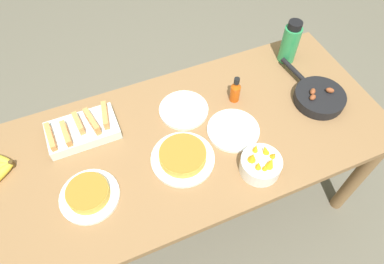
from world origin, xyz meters
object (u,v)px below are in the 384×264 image
at_px(frittata_plate_center, 183,157).
at_px(water_bottle, 290,43).
at_px(frittata_plate_side, 89,194).
at_px(empty_plate_far_left, 233,130).
at_px(skillet, 318,97).
at_px(fruit_bowl_mango, 261,164).
at_px(melon_tray, 82,130).
at_px(hot_sauce_bottle, 235,91).
at_px(empty_plate_near_front, 184,110).

relative_size(frittata_plate_center, water_bottle, 1.17).
relative_size(frittata_plate_side, empty_plate_far_left, 1.00).
relative_size(frittata_plate_center, empty_plate_far_left, 1.15).
relative_size(skillet, frittata_plate_side, 1.72).
xyz_separation_m(frittata_plate_center, fruit_bowl_mango, (0.27, -0.17, 0.02)).
height_order(empty_plate_far_left, water_bottle, water_bottle).
bearing_deg(frittata_plate_side, melon_tray, 81.59).
distance_m(empty_plate_far_left, hot_sauce_bottle, 0.20).
xyz_separation_m(frittata_plate_center, empty_plate_far_left, (0.26, 0.05, -0.02)).
relative_size(skillet, frittata_plate_center, 1.50).
bearing_deg(empty_plate_far_left, frittata_plate_center, -169.35).
bearing_deg(skillet, frittata_plate_center, 88.87).
height_order(fruit_bowl_mango, hot_sauce_bottle, hot_sauce_bottle).
distance_m(frittata_plate_center, frittata_plate_side, 0.40).
bearing_deg(water_bottle, frittata_plate_side, -161.55).
xyz_separation_m(empty_plate_far_left, hot_sauce_bottle, (0.09, 0.17, 0.05)).
relative_size(melon_tray, frittata_plate_center, 1.13).
xyz_separation_m(skillet, frittata_plate_center, (-0.71, -0.05, -0.00)).
height_order(melon_tray, frittata_plate_side, melon_tray).
xyz_separation_m(skillet, fruit_bowl_mango, (-0.44, -0.22, 0.02)).
xyz_separation_m(empty_plate_near_front, fruit_bowl_mango, (0.17, -0.41, 0.04)).
height_order(melon_tray, water_bottle, water_bottle).
xyz_separation_m(skillet, water_bottle, (0.02, 0.31, 0.08)).
bearing_deg(hot_sauce_bottle, fruit_bowl_mango, -101.85).
bearing_deg(hot_sauce_bottle, frittata_plate_side, -162.87).
xyz_separation_m(frittata_plate_side, fruit_bowl_mango, (0.67, -0.15, 0.02)).
bearing_deg(hot_sauce_bottle, frittata_plate_center, -148.52).
xyz_separation_m(skillet, hot_sauce_bottle, (-0.36, 0.16, 0.03)).
relative_size(empty_plate_far_left, water_bottle, 1.01).
xyz_separation_m(frittata_plate_side, water_bottle, (1.12, 0.37, 0.08)).
distance_m(skillet, empty_plate_far_left, 0.45).
bearing_deg(empty_plate_near_front, fruit_bowl_mango, -67.67).
bearing_deg(empty_plate_near_front, water_bottle, 10.57).
bearing_deg(melon_tray, empty_plate_far_left, -21.71).
relative_size(melon_tray, water_bottle, 1.32).
xyz_separation_m(skillet, empty_plate_far_left, (-0.45, -0.00, -0.02)).
relative_size(frittata_plate_side, hot_sauce_bottle, 1.67).
bearing_deg(melon_tray, fruit_bowl_mango, -36.39).
height_order(skillet, empty_plate_near_front, skillet).
bearing_deg(fruit_bowl_mango, skillet, 26.63).
bearing_deg(skillet, melon_tray, 71.83).
height_order(empty_plate_far_left, hot_sauce_bottle, hot_sauce_bottle).
xyz_separation_m(melon_tray, water_bottle, (1.08, 0.07, 0.08)).
bearing_deg(empty_plate_near_front, skillet, -17.33).
relative_size(empty_plate_near_front, hot_sauce_bottle, 1.63).
relative_size(frittata_plate_center, hot_sauce_bottle, 1.92).
bearing_deg(frittata_plate_center, fruit_bowl_mango, -31.49).
bearing_deg(empty_plate_far_left, hot_sauce_bottle, 61.46).
relative_size(frittata_plate_side, fruit_bowl_mango, 1.40).
relative_size(fruit_bowl_mango, hot_sauce_bottle, 1.19).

